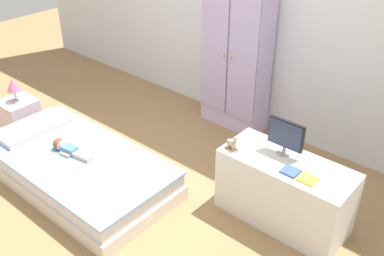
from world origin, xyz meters
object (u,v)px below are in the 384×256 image
at_px(wardrobe, 236,52).
at_px(tv_stand, 284,191).
at_px(tv_monitor, 286,135).
at_px(nightstand, 20,117).
at_px(table_lamp, 13,86).
at_px(bed, 78,169).
at_px(book_yellow, 308,179).
at_px(doll, 66,147).
at_px(rocking_horse_toy, 233,143).
at_px(book_blue, 290,171).

relative_size(wardrobe, tv_stand, 1.63).
bearing_deg(tv_stand, tv_monitor, 138.03).
relative_size(nightstand, table_lamp, 1.52).
height_order(bed, book_yellow, book_yellow).
bearing_deg(book_yellow, bed, -160.08).
bearing_deg(nightstand, doll, -8.31).
relative_size(doll, rocking_horse_toy, 3.27).
xyz_separation_m(nightstand, wardrobe, (1.47, 1.49, 0.60)).
xyz_separation_m(table_lamp, rocking_horse_toy, (2.19, 0.45, 0.07)).
xyz_separation_m(doll, table_lamp, (-0.96, 0.14, 0.20)).
bearing_deg(table_lamp, bed, -6.79).
xyz_separation_m(doll, tv_stand, (1.62, 0.72, -0.04)).
distance_m(nightstand, tv_monitor, 2.63).
bearing_deg(tv_stand, wardrobe, 140.67).
height_order(doll, tv_stand, tv_stand).
height_order(bed, book_blue, book_blue).
relative_size(nightstand, book_blue, 3.01).
xyz_separation_m(tv_monitor, rocking_horse_toy, (-0.31, -0.20, -0.10)).
bearing_deg(book_yellow, wardrobe, 142.56).
height_order(doll, wardrobe, wardrobe).
relative_size(rocking_horse_toy, book_blue, 1.03).
xyz_separation_m(bed, book_yellow, (1.70, 0.62, 0.39)).
xyz_separation_m(table_lamp, book_blue, (2.65, 0.49, 0.02)).
xyz_separation_m(book_blue, book_yellow, (0.13, 0.00, -0.00)).
relative_size(doll, book_blue, 3.38).
xyz_separation_m(bed, nightstand, (-1.08, 0.13, 0.04)).
relative_size(nightstand, tv_monitor, 1.29).
bearing_deg(rocking_horse_toy, book_blue, 4.24).
height_order(table_lamp, book_blue, table_lamp).
distance_m(tv_stand, book_yellow, 0.34).
bearing_deg(rocking_horse_toy, bed, -152.47).
height_order(table_lamp, wardrobe, wardrobe).
relative_size(tv_monitor, rocking_horse_toy, 2.26).
distance_m(tv_monitor, book_blue, 0.26).
xyz_separation_m(wardrobe, tv_monitor, (1.03, -0.84, -0.10)).
relative_size(tv_monitor, book_yellow, 2.18).
bearing_deg(book_blue, doll, -159.60).
relative_size(doll, table_lamp, 1.71).
bearing_deg(tv_monitor, nightstand, -165.43).
height_order(tv_monitor, book_blue, tv_monitor).
bearing_deg(book_yellow, table_lamp, -170.05).
height_order(bed, tv_monitor, tv_monitor).
xyz_separation_m(doll, wardrobe, (0.51, 1.63, 0.47)).
bearing_deg(tv_monitor, wardrobe, 140.87).
distance_m(doll, nightstand, 0.98).
relative_size(tv_monitor, book_blue, 2.34).
relative_size(bed, book_blue, 14.20).
bearing_deg(book_yellow, book_blue, 180.00).
bearing_deg(tv_stand, rocking_horse_toy, -161.74).
relative_size(tv_stand, book_yellow, 7.57).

